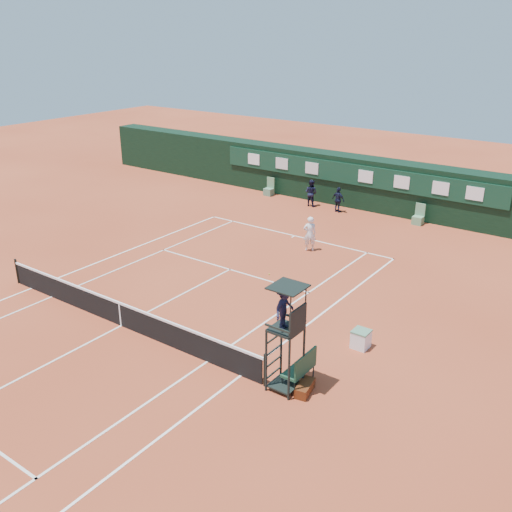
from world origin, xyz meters
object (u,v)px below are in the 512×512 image
at_px(umpire_chair, 286,316).
at_px(cooler, 361,339).
at_px(player, 310,234).
at_px(tennis_net, 120,313).
at_px(player_bench, 301,367).

relative_size(umpire_chair, cooler, 5.30).
bearing_deg(cooler, player, 131.82).
relative_size(tennis_net, player, 7.47).
xyz_separation_m(tennis_net, umpire_chair, (6.95, 0.22, 1.95)).
bearing_deg(player_bench, cooler, 80.10).
relative_size(cooler, player, 0.37).
bearing_deg(player_bench, player, 119.57).
distance_m(umpire_chair, cooler, 4.19).
distance_m(tennis_net, player_bench, 7.27).
bearing_deg(tennis_net, player, 81.01).
distance_m(tennis_net, cooler, 8.61).
relative_size(player_bench, player, 0.70).
height_order(player_bench, player, player).
bearing_deg(umpire_chair, player_bench, 61.51).
relative_size(tennis_net, player_bench, 10.75).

